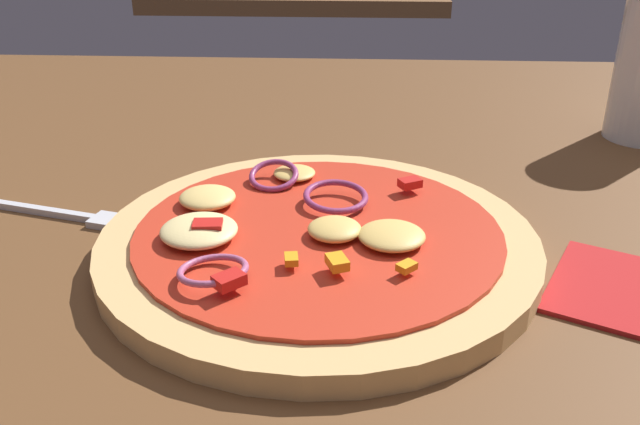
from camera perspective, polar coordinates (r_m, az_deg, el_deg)
The scene contains 3 objects.
dining_table at distance 0.46m, azimuth 3.84°, elevation -4.14°, with size 1.39×1.03×0.03m.
pizza at distance 0.43m, azimuth -0.39°, elevation -2.36°, with size 0.28×0.28×0.03m.
fork at distance 0.52m, azimuth -20.57°, elevation -0.12°, with size 0.17×0.06×0.01m.
Camera 1 is at (-0.01, -0.40, 0.25)m, focal length 38.58 mm.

